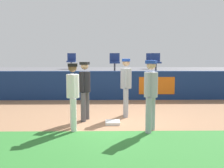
% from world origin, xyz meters
% --- Properties ---
extents(ground_plane, '(60.00, 60.00, 0.00)m').
position_xyz_m(ground_plane, '(0.00, 0.00, 0.00)').
color(ground_plane, '#936B4C').
extents(grass_foreground_strip, '(18.00, 2.80, 0.01)m').
position_xyz_m(grass_foreground_strip, '(0.00, -2.21, 0.00)').
color(grass_foreground_strip, '#2D722D').
rests_on(grass_foreground_strip, ground_plane).
extents(first_base, '(0.40, 0.40, 0.08)m').
position_xyz_m(first_base, '(-0.06, -0.12, 0.04)').
color(first_base, white).
rests_on(first_base, ground_plane).
extents(player_fielder_home, '(0.38, 0.55, 1.69)m').
position_xyz_m(player_fielder_home, '(-1.07, -0.65, 0.98)').
color(player_fielder_home, white).
rests_on(player_fielder_home, ground_plane).
extents(player_runner_visitor, '(0.37, 0.50, 1.78)m').
position_xyz_m(player_runner_visitor, '(0.37, 0.82, 1.03)').
color(player_runner_visitor, '#9EA3AD').
rests_on(player_runner_visitor, ground_plane).
extents(player_coach_visitor, '(0.45, 0.46, 1.77)m').
position_xyz_m(player_coach_visitor, '(0.87, -0.84, 1.03)').
color(player_coach_visitor, '#9EA3AD').
rests_on(player_coach_visitor, ground_plane).
extents(player_umpire, '(0.40, 0.46, 1.70)m').
position_xyz_m(player_umpire, '(-0.85, 0.31, 0.99)').
color(player_umpire, '#4C4C51').
rests_on(player_umpire, ground_plane).
extents(field_wall, '(18.00, 0.26, 1.21)m').
position_xyz_m(field_wall, '(0.01, 3.86, 0.60)').
color(field_wall, navy).
rests_on(field_wall, ground_plane).
extents(bleacher_platform, '(18.00, 4.80, 1.12)m').
position_xyz_m(bleacher_platform, '(0.00, 6.43, 0.56)').
color(bleacher_platform, '#59595E').
rests_on(bleacher_platform, ground_plane).
extents(seat_front_right, '(0.45, 0.44, 0.84)m').
position_xyz_m(seat_front_right, '(2.08, 5.30, 1.59)').
color(seat_front_right, '#4C4C51').
rests_on(seat_front_right, bleacher_platform).
extents(seat_front_center, '(0.48, 0.44, 0.84)m').
position_xyz_m(seat_front_center, '(0.13, 5.30, 1.60)').
color(seat_front_center, '#4C4C51').
rests_on(seat_front_center, bleacher_platform).
extents(seat_back_right, '(0.45, 0.44, 0.84)m').
position_xyz_m(seat_back_right, '(2.12, 7.10, 1.59)').
color(seat_back_right, '#4C4C51').
rests_on(seat_back_right, bleacher_platform).
extents(seat_back_left, '(0.45, 0.44, 0.84)m').
position_xyz_m(seat_back_left, '(-2.14, 7.10, 1.59)').
color(seat_back_left, '#4C4C51').
rests_on(seat_back_left, bleacher_platform).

